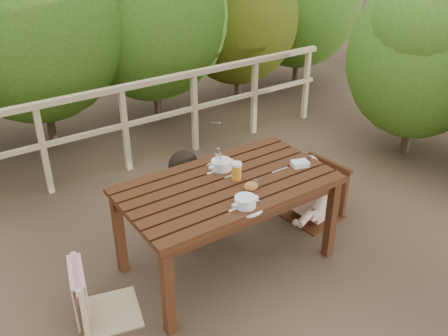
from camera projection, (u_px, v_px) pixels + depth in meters
ground at (227, 262)px, 4.23m from camera, size 60.00×60.00×0.00m
table at (227, 225)px, 4.04m from camera, size 1.69×0.95×0.78m
chair_left at (104, 267)px, 3.48m from camera, size 0.54×0.54×0.89m
chair_far at (174, 184)px, 4.51m from camera, size 0.51×0.51×0.88m
chair_right at (315, 171)px, 4.59m from camera, size 0.56×0.56×1.01m
woman at (172, 166)px, 4.43m from camera, size 0.61×0.71×1.25m
diner_right at (318, 164)px, 4.58m from camera, size 0.61×0.52×1.14m
railing at (125, 129)px, 5.43m from camera, size 5.60×0.10×1.01m
soup_near at (245, 203)px, 3.53m from camera, size 0.27×0.27×0.09m
soup_far at (221, 165)px, 4.02m from camera, size 0.28×0.28×0.09m
bread_roll at (251, 186)px, 3.75m from camera, size 0.12×0.09×0.07m
beer_glass at (237, 172)px, 3.86m from camera, size 0.08×0.08×0.16m
bottle at (218, 162)px, 3.93m from camera, size 0.06×0.06×0.24m
tumbler at (257, 184)px, 3.78m from camera, size 0.06×0.06×0.07m
butter_tub at (300, 165)px, 4.07m from camera, size 0.16×0.14×0.06m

